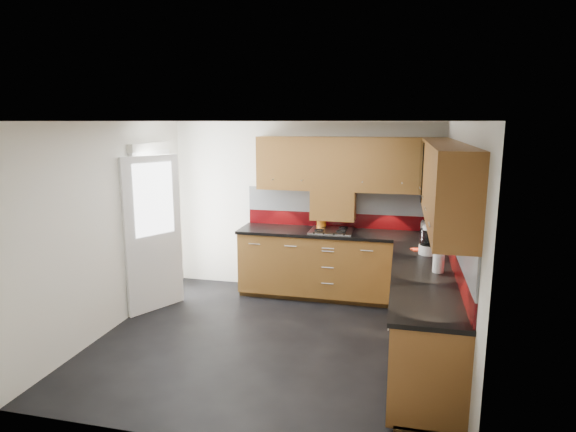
% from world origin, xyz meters
% --- Properties ---
extents(room, '(4.00, 3.80, 2.64)m').
position_xyz_m(room, '(0.00, 0.00, 1.50)').
color(room, black).
extents(base_cabinets, '(2.70, 3.20, 0.95)m').
position_xyz_m(base_cabinets, '(1.07, 0.72, 0.44)').
color(base_cabinets, brown).
rests_on(base_cabinets, room).
extents(countertop, '(2.72, 3.22, 0.04)m').
position_xyz_m(countertop, '(1.05, 0.70, 0.92)').
color(countertop, black).
rests_on(countertop, base_cabinets).
extents(backsplash, '(2.70, 3.20, 0.54)m').
position_xyz_m(backsplash, '(1.28, 0.93, 1.21)').
color(backsplash, maroon).
rests_on(backsplash, countertop).
extents(upper_cabinets, '(2.50, 3.20, 0.72)m').
position_xyz_m(upper_cabinets, '(1.23, 0.78, 1.84)').
color(upper_cabinets, brown).
rests_on(upper_cabinets, room).
extents(extractor_hood, '(0.60, 0.33, 0.40)m').
position_xyz_m(extractor_hood, '(0.45, 1.64, 1.28)').
color(extractor_hood, brown).
rests_on(extractor_hood, room).
extents(glass_cabinet, '(0.32, 0.80, 0.66)m').
position_xyz_m(glass_cabinet, '(1.71, 1.07, 1.87)').
color(glass_cabinet, black).
rests_on(glass_cabinet, room).
extents(back_door, '(0.42, 1.19, 2.04)m').
position_xyz_m(back_door, '(-1.78, 0.75, 1.03)').
color(back_door, white).
rests_on(back_door, room).
extents(gas_hob, '(0.57, 0.50, 0.04)m').
position_xyz_m(gas_hob, '(0.45, 1.47, 0.95)').
color(gas_hob, silver).
rests_on(gas_hob, countertop).
extents(utensil_pot, '(0.13, 0.13, 0.46)m').
position_xyz_m(utensil_pot, '(0.29, 1.60, 1.04)').
color(utensil_pot, '#C56812').
rests_on(utensil_pot, countertop).
extents(toaster, '(0.28, 0.20, 0.19)m').
position_xyz_m(toaster, '(1.75, 1.55, 1.03)').
color(toaster, silver).
rests_on(toaster, countertop).
extents(food_processor, '(0.20, 0.20, 0.33)m').
position_xyz_m(food_processor, '(1.66, 0.60, 1.09)').
color(food_processor, white).
rests_on(food_processor, countertop).
extents(paper_towel, '(0.13, 0.13, 0.23)m').
position_xyz_m(paper_towel, '(1.73, -0.06, 1.05)').
color(paper_towel, white).
rests_on(paper_towel, countertop).
extents(orange_cloth, '(0.15, 0.14, 0.01)m').
position_xyz_m(orange_cloth, '(1.55, 0.76, 0.95)').
color(orange_cloth, '#F23A1A').
rests_on(orange_cloth, countertop).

